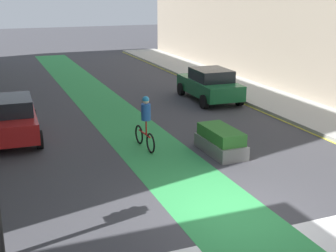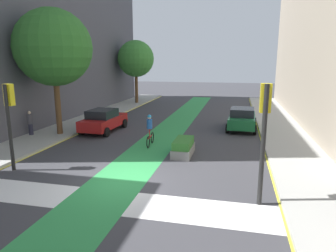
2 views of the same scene
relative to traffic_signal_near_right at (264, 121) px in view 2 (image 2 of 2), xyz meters
name	(u,v)px [view 2 (image 2 of 2)]	position (x,y,z in m)	size (l,w,h in m)	color
ground_plane	(126,180)	(-5.27, 0.93, -2.89)	(120.00, 120.00, 0.00)	#38383D
bike_lane_paint	(120,179)	(-5.53, 0.93, -2.89)	(2.40, 60.00, 0.01)	#2D8C47
crosswalk_band	(105,201)	(-5.27, -1.07, -2.89)	(12.00, 1.80, 0.01)	silver
curb_stripe_left	(3,168)	(-11.27, 0.93, -2.89)	(0.16, 60.00, 0.01)	yellow
sidewalk_right	(321,195)	(2.23, 0.93, -2.82)	(3.00, 60.00, 0.15)	#9E9E99
curb_stripe_right	(278,193)	(0.73, 0.93, -2.89)	(0.16, 60.00, 0.01)	yellow
traffic_signal_near_right	(264,121)	(0.00, 0.00, 0.00)	(0.35, 0.52, 4.12)	black
traffic_signal_near_left	(9,110)	(-10.59, 0.97, -0.17)	(0.35, 0.52, 3.86)	black
car_green_right_far	(242,118)	(-0.48, 11.71, -2.09)	(2.16, 4.27, 1.57)	#196033
car_red_left_far	(103,120)	(-9.91, 8.90, -2.09)	(2.16, 4.27, 1.57)	#A51919
cyclist_in_lane	(150,130)	(-5.72, 6.08, -1.92)	(0.32, 1.73, 1.86)	black
pedestrian_sidewalk_left_a	(30,123)	(-13.82, 6.37, -1.96)	(0.34, 0.34, 1.56)	#262638
street_tree_near	(53,48)	(-12.19, 7.09, 2.75)	(4.78, 4.78, 7.89)	brown
street_tree_far	(136,59)	(-12.16, 22.72, 2.19)	(4.07, 4.07, 6.99)	brown
median_planter	(183,147)	(-3.53, 4.80, -2.49)	(0.96, 2.09, 0.85)	slate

